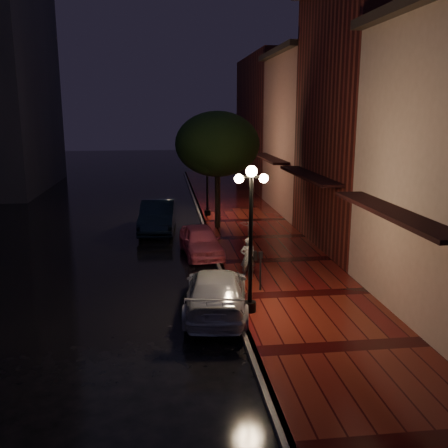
# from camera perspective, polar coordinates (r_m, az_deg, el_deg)

# --- Properties ---
(ground) EXTENTS (120.00, 120.00, 0.00)m
(ground) POSITION_cam_1_polar(r_m,az_deg,el_deg) (19.64, -0.56, -4.79)
(ground) COLOR black
(ground) RESTS_ON ground
(sidewalk) EXTENTS (4.50, 60.00, 0.15)m
(sidewalk) POSITION_cam_1_polar(r_m,az_deg,el_deg) (19.99, 5.88, -4.32)
(sidewalk) COLOR #4D0E0D
(sidewalk) RESTS_ON ground
(curb) EXTENTS (0.25, 60.00, 0.15)m
(curb) POSITION_cam_1_polar(r_m,az_deg,el_deg) (19.62, -0.56, -4.58)
(curb) COLOR #595451
(curb) RESTS_ON ground
(storefront_mid) EXTENTS (5.00, 8.00, 11.00)m
(storefront_mid) POSITION_cam_1_polar(r_m,az_deg,el_deg) (22.53, 17.14, 11.14)
(storefront_mid) COLOR #511914
(storefront_mid) RESTS_ON ground
(storefront_far) EXTENTS (5.00, 8.00, 9.00)m
(storefront_far) POSITION_cam_1_polar(r_m,az_deg,el_deg) (30.05, 10.79, 9.84)
(storefront_far) COLOR #8C5951
(storefront_far) RESTS_ON ground
(storefront_extra) EXTENTS (5.00, 12.00, 10.00)m
(storefront_extra) POSITION_cam_1_polar(r_m,az_deg,el_deg) (39.68, 6.39, 11.37)
(storefront_extra) COLOR #511914
(storefront_extra) RESTS_ON ground
(streetlamp_near) EXTENTS (0.96, 0.36, 4.31)m
(streetlamp_near) POSITION_cam_1_polar(r_m,az_deg,el_deg) (14.22, 3.08, -0.79)
(streetlamp_near) COLOR black
(streetlamp_near) RESTS_ON sidewalk
(streetlamp_far) EXTENTS (0.96, 0.36, 4.31)m
(streetlamp_far) POSITION_cam_1_polar(r_m,az_deg,el_deg) (27.92, -1.93, 5.93)
(streetlamp_far) COLOR black
(streetlamp_far) RESTS_ON sidewalk
(street_tree) EXTENTS (4.16, 4.16, 5.80)m
(street_tree) POSITION_cam_1_polar(r_m,az_deg,el_deg) (24.81, -0.74, 8.89)
(street_tree) COLOR black
(street_tree) RESTS_ON sidewalk
(pink_car) EXTENTS (1.88, 3.84, 1.26)m
(pink_car) POSITION_cam_1_polar(r_m,az_deg,el_deg) (20.91, -2.68, -1.92)
(pink_car) COLOR #EC6178
(pink_car) RESTS_ON ground
(navy_car) EXTENTS (1.95, 4.82, 1.55)m
(navy_car) POSITION_cam_1_polar(r_m,az_deg,el_deg) (25.21, -7.57, 0.88)
(navy_car) COLOR black
(navy_car) RESTS_ON ground
(silver_car) EXTENTS (2.39, 4.72, 1.31)m
(silver_car) POSITION_cam_1_polar(r_m,az_deg,el_deg) (15.06, -0.88, -7.72)
(silver_car) COLOR #B1B2B9
(silver_car) RESTS_ON ground
(woman_with_umbrella) EXTENTS (0.86, 0.88, 2.08)m
(woman_with_umbrella) POSITION_cam_1_polar(r_m,az_deg,el_deg) (17.40, 2.78, -1.92)
(woman_with_umbrella) COLOR silver
(woman_with_umbrella) RESTS_ON sidewalk
(parking_meter) EXTENTS (0.14, 0.12, 1.31)m
(parking_meter) POSITION_cam_1_polar(r_m,az_deg,el_deg) (16.45, 4.18, -4.91)
(parking_meter) COLOR black
(parking_meter) RESTS_ON sidewalk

